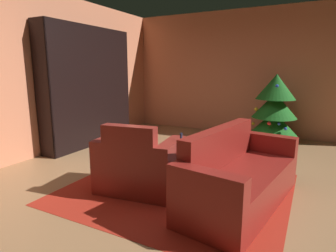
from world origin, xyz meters
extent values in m
plane|color=#9C714A|center=(0.00, 0.00, 0.00)|extent=(7.99, 7.99, 0.00)
cube|color=#D77D57|center=(0.00, 3.36, 1.39)|extent=(5.64, 0.06, 2.79)
cube|color=#D77D57|center=(-2.79, 0.00, 1.39)|extent=(0.06, 6.78, 2.79)
cube|color=#A52518|center=(-0.05, -0.19, 0.00)|extent=(2.62, 2.38, 0.01)
cube|color=black|center=(-2.39, 1.00, 1.14)|extent=(0.03, 2.15, 2.27)
cube|color=black|center=(-2.56, 2.06, 1.14)|extent=(0.36, 0.03, 2.27)
cube|color=black|center=(-2.56, -0.06, 1.14)|extent=(0.36, 0.03, 2.27)
cube|color=black|center=(-2.56, 1.00, 0.01)|extent=(0.33, 2.10, 0.03)
cube|color=black|center=(-2.56, 1.00, 0.46)|extent=(0.33, 2.10, 0.03)
cube|color=black|center=(-2.56, 1.00, 0.91)|extent=(0.33, 2.10, 0.02)
cube|color=black|center=(-2.56, 1.00, 1.36)|extent=(0.33, 2.10, 0.02)
cube|color=black|center=(-2.56, 1.00, 1.81)|extent=(0.33, 2.10, 0.02)
cube|color=black|center=(-2.56, 1.00, 2.26)|extent=(0.33, 2.10, 0.03)
cube|color=black|center=(-2.69, 1.00, 1.28)|extent=(0.05, 1.15, 0.72)
cube|color=black|center=(-2.67, 1.00, 1.28)|extent=(0.03, 1.18, 0.75)
cube|color=navy|center=(-2.62, 2.00, 0.18)|extent=(0.22, 0.04, 0.31)
cube|color=purple|center=(-2.60, 1.96, 0.17)|extent=(0.27, 0.03, 0.28)
cube|color=tan|center=(-2.62, 1.93, 0.19)|extent=(0.21, 0.03, 0.33)
cube|color=#8655A6|center=(-2.64, 1.89, 0.21)|extent=(0.17, 0.03, 0.37)
cube|color=#2E8943|center=(-2.60, 1.85, 0.18)|extent=(0.26, 0.03, 0.31)
cube|color=#572617|center=(-2.59, 1.81, 0.21)|extent=(0.27, 0.03, 0.36)
cube|color=#257F4A|center=(-2.63, 1.77, 0.21)|extent=(0.20, 0.04, 0.37)
cube|color=orange|center=(-2.60, 1.72, 0.19)|extent=(0.27, 0.04, 0.32)
cube|color=gold|center=(-2.61, 1.68, 0.21)|extent=(0.24, 0.03, 0.36)
cube|color=gold|center=(-2.65, 2.00, 0.61)|extent=(0.16, 0.05, 0.27)
cube|color=#9B469D|center=(-2.61, 1.96, 0.63)|extent=(0.24, 0.03, 0.31)
cube|color=#327D4C|center=(-2.63, 1.93, 0.66)|extent=(0.21, 0.03, 0.36)
cube|color=#107094|center=(-2.64, 1.88, 0.61)|extent=(0.19, 0.04, 0.27)
cube|color=#B03227|center=(-2.59, 1.84, 0.64)|extent=(0.27, 0.04, 0.34)
cube|color=#BF3B24|center=(-2.63, 1.80, 0.64)|extent=(0.21, 0.04, 0.34)
cube|color=#3C7F4B|center=(-2.63, 1.75, 0.65)|extent=(0.20, 0.03, 0.35)
cube|color=#995390|center=(-2.63, 1.71, 0.64)|extent=(0.20, 0.04, 0.34)
cube|color=#398142|center=(-2.61, 2.00, 1.95)|extent=(0.24, 0.04, 0.25)
cube|color=red|center=(-2.61, 1.95, 1.97)|extent=(0.24, 0.03, 0.29)
cube|color=#3D2922|center=(-2.61, 1.90, 2.02)|extent=(0.23, 0.05, 0.39)
cube|color=#864CA1|center=(-2.64, 1.85, 1.99)|extent=(0.18, 0.04, 0.34)
cube|color=#106F7F|center=(-2.60, 1.80, 1.96)|extent=(0.26, 0.05, 0.27)
cube|color=orange|center=(-2.64, 1.75, 1.94)|extent=(0.17, 0.05, 0.23)
cube|color=gold|center=(-2.63, 1.71, 1.97)|extent=(0.19, 0.03, 0.30)
cube|color=maroon|center=(-0.46, -0.44, 0.20)|extent=(0.72, 0.74, 0.40)
cube|color=maroon|center=(-0.42, -0.69, 0.63)|extent=(0.65, 0.23, 0.46)
cube|color=maroon|center=(-0.06, -0.38, 0.33)|extent=(0.26, 0.68, 0.66)
cube|color=maroon|center=(-0.85, -0.49, 0.33)|extent=(0.26, 0.68, 0.66)
ellipsoid|color=gray|center=(-0.48, -0.37, 0.49)|extent=(0.30, 0.22, 0.18)
sphere|color=gray|center=(-0.49, -0.25, 0.55)|extent=(0.13, 0.13, 0.13)
cube|color=maroon|center=(0.75, -0.22, 0.20)|extent=(0.96, 1.59, 0.40)
cube|color=maroon|center=(0.47, -0.18, 0.62)|extent=(0.40, 1.50, 0.43)
cube|color=maroon|center=(0.62, -1.04, 0.32)|extent=(0.75, 0.27, 0.64)
cube|color=maroon|center=(0.88, 0.59, 0.32)|extent=(0.75, 0.27, 0.64)
cylinder|color=black|center=(0.07, -0.15, 0.20)|extent=(0.04, 0.04, 0.40)
cylinder|color=black|center=(-0.21, 0.00, 0.20)|extent=(0.04, 0.04, 0.40)
cylinder|color=black|center=(-0.21, -0.32, 0.20)|extent=(0.04, 0.04, 0.40)
cylinder|color=silver|center=(-0.12, -0.16, 0.41)|extent=(0.67, 0.67, 0.02)
cube|color=#CCB555|center=(-0.10, -0.18, 0.44)|extent=(0.21, 0.11, 0.02)
cube|color=#B7332A|center=(-0.10, -0.19, 0.46)|extent=(0.23, 0.17, 0.03)
cube|color=gold|center=(-0.10, -0.20, 0.49)|extent=(0.24, 0.18, 0.03)
cube|color=gray|center=(-0.10, -0.19, 0.52)|extent=(0.22, 0.14, 0.03)
cube|color=gray|center=(-0.09, -0.20, 0.54)|extent=(0.19, 0.13, 0.02)
cylinder|color=#2E3754|center=(0.03, -0.27, 0.54)|extent=(0.07, 0.07, 0.24)
cylinder|color=#2E3754|center=(0.03, -0.27, 0.70)|extent=(0.03, 0.03, 0.08)
cylinder|color=brown|center=(0.70, 2.67, 0.08)|extent=(0.08, 0.08, 0.16)
cone|color=#195D1C|center=(0.70, 2.67, 0.41)|extent=(0.96, 0.96, 0.49)
cone|color=#195D1C|center=(0.70, 2.67, 0.78)|extent=(0.86, 0.86, 0.49)
cone|color=#195D1C|center=(0.70, 2.67, 1.14)|extent=(0.76, 0.76, 0.49)
sphere|color=red|center=(0.67, 2.28, 0.48)|extent=(0.07, 0.07, 0.07)
sphere|color=blue|center=(0.85, 3.03, 0.46)|extent=(0.07, 0.07, 0.07)
sphere|color=yellow|center=(0.37, 2.58, 0.69)|extent=(0.08, 0.08, 0.08)
sphere|color=blue|center=(0.75, 2.37, 1.18)|extent=(0.06, 0.06, 0.06)
sphere|color=blue|center=(0.96, 2.38, 0.38)|extent=(0.06, 0.06, 0.06)
sphere|color=yellow|center=(0.31, 2.67, 0.37)|extent=(0.06, 0.06, 0.06)
sphere|color=blue|center=(0.84, 2.31, 0.48)|extent=(0.05, 0.05, 0.05)
camera|label=1|loc=(1.36, -3.18, 1.48)|focal=29.93mm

